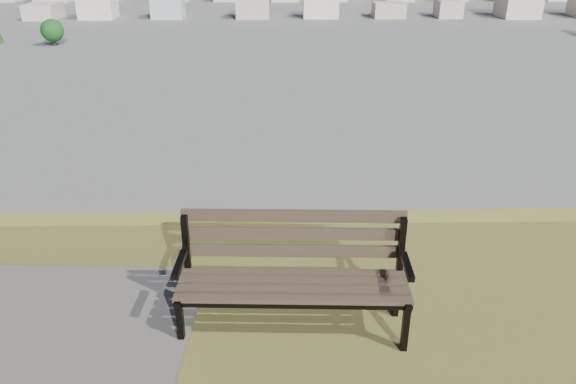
{
  "coord_description": "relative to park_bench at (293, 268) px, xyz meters",
  "views": [
    {
      "loc": [
        -1.31,
        -1.43,
        27.94
      ],
      "look_at": [
        -1.2,
        4.19,
        25.3
      ],
      "focal_mm": 35.0,
      "sensor_mm": 36.0,
      "label": 1
    }
  ],
  "objects": [
    {
      "name": "park_bench",
      "position": [
        0.0,
        0.0,
        0.0
      ],
      "size": [
        1.81,
        0.64,
        0.94
      ],
      "rotation": [
        0.0,
        0.0,
        -0.04
      ],
      "color": "#433726",
      "rests_on": "hilltop_mesa"
    }
  ]
}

